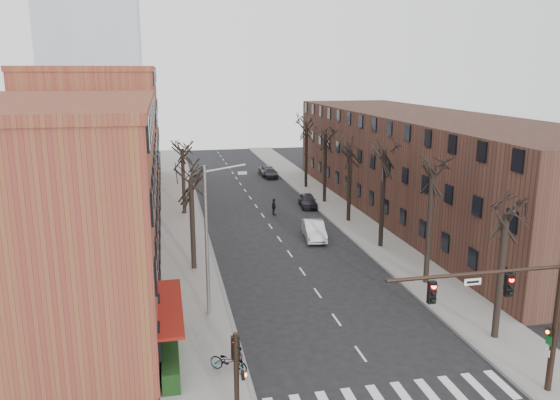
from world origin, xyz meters
TOP-DOWN VIEW (x-y plane):
  - ground at (0.00, 0.00)m, footprint 160.00×160.00m
  - sidewalk_left at (-8.00, 35.00)m, footprint 4.00×90.00m
  - sidewalk_right at (8.00, 35.00)m, footprint 4.00×90.00m
  - building_left_near at (-16.00, 15.00)m, footprint 12.00×26.00m
  - building_left_far at (-16.00, 44.00)m, footprint 12.00×28.00m
  - building_right at (16.00, 30.00)m, footprint 12.00×50.00m
  - awning_left at (-9.40, 6.00)m, footprint 1.20×7.00m
  - hedge at (-9.50, 5.00)m, footprint 0.80×6.00m
  - tree_right_a at (7.60, 4.00)m, footprint 5.20×5.20m
  - tree_right_b at (7.60, 12.00)m, footprint 5.20×5.20m
  - tree_right_c at (7.60, 20.00)m, footprint 5.20×5.20m
  - tree_right_d at (7.60, 28.00)m, footprint 5.20×5.20m
  - tree_right_e at (7.60, 36.00)m, footprint 5.20×5.20m
  - tree_right_f at (7.60, 44.00)m, footprint 5.20×5.20m
  - tree_left_a at (-7.60, 18.00)m, footprint 5.20×5.20m
  - tree_left_b at (-7.60, 34.00)m, footprint 5.20×5.20m
  - signal_mast_arm at (5.45, -1.00)m, footprint 8.14×0.30m
  - signal_pole_left at (-6.99, -0.95)m, footprint 0.47×0.44m
  - streetlight at (-7.03, 10.00)m, footprint 2.45×0.22m
  - silver_sedan at (2.92, 23.42)m, footprint 2.23×4.88m
  - parked_car_near at (5.30, 34.49)m, footprint 2.09×4.30m
  - parked_car_mid at (4.52, 51.50)m, footprint 1.73×4.20m
  - parked_car_far at (4.53, 52.98)m, footprint 2.12×4.56m
  - pedestrian_b at (-6.40, 3.60)m, footprint 0.91×0.88m
  - pedestrian_crossing at (1.12, 31.89)m, footprint 0.56×1.05m
  - bicycle at (-6.81, 3.52)m, footprint 1.98×1.65m

SIDE VIEW (x-z plane):
  - ground at x=0.00m, z-range 0.00..0.00m
  - awning_left at x=-9.40m, z-range -0.07..0.07m
  - tree_right_a at x=7.60m, z-range -5.00..5.00m
  - tree_right_b at x=7.60m, z-range -5.40..5.40m
  - tree_right_c at x=7.60m, z-range -5.80..5.80m
  - tree_right_d at x=7.60m, z-range -5.00..5.00m
  - tree_right_e at x=7.60m, z-range -5.40..5.40m
  - tree_right_f at x=7.60m, z-range -5.80..5.80m
  - tree_left_a at x=-7.60m, z-range -4.75..4.75m
  - tree_left_b at x=-7.60m, z-range -4.75..4.75m
  - sidewalk_left at x=-8.00m, z-range 0.00..0.15m
  - sidewalk_right at x=8.00m, z-range 0.00..0.15m
  - parked_car_mid at x=4.52m, z-range 0.00..1.22m
  - parked_car_far at x=4.53m, z-range 0.00..1.26m
  - hedge at x=-9.50m, z-range 0.15..1.15m
  - bicycle at x=-6.81m, z-range 0.15..1.17m
  - parked_car_near at x=5.30m, z-range 0.00..1.41m
  - silver_sedan at x=2.92m, z-range 0.00..1.55m
  - pedestrian_crossing at x=1.12m, z-range 0.00..1.71m
  - pedestrian_b at x=-6.40m, z-range 0.15..1.63m
  - signal_pole_left at x=-6.99m, z-range 0.41..4.81m
  - signal_mast_arm at x=5.45m, z-range 0.80..8.00m
  - building_right at x=16.00m, z-range 0.00..10.00m
  - streetlight at x=-7.03m, z-range 0.50..9.53m
  - building_left_near at x=-16.00m, z-range 0.00..12.00m
  - building_left_far at x=-16.00m, z-range 0.00..14.00m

